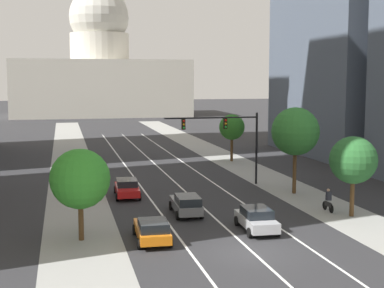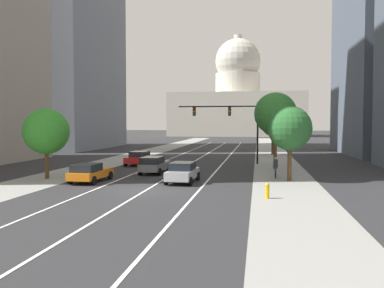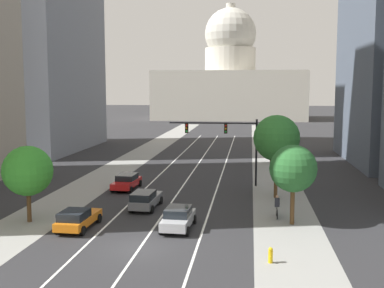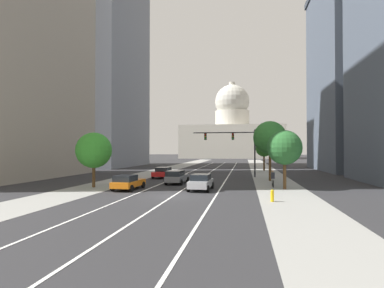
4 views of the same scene
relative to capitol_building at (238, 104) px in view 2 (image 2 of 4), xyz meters
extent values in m
plane|color=#2B2B2D|center=(0.00, -85.44, -11.40)|extent=(400.00, 400.00, 0.00)
cube|color=gray|center=(-9.33, -90.44, -11.39)|extent=(4.79, 130.00, 0.01)
cube|color=gray|center=(9.33, -90.44, -11.39)|extent=(4.79, 130.00, 0.01)
cube|color=white|center=(-3.47, -100.44, -11.39)|extent=(0.16, 90.00, 0.01)
cube|color=white|center=(0.00, -100.44, -11.39)|extent=(0.16, 90.00, 0.01)
cube|color=white|center=(3.47, -100.44, -11.39)|extent=(0.16, 90.00, 0.01)
cube|color=gray|center=(-28.25, -80.41, 13.12)|extent=(17.45, 25.03, 49.04)
cube|color=beige|center=(0.00, 0.00, -4.00)|extent=(45.97, 27.42, 14.80)
cylinder|color=beige|center=(0.00, 0.00, 7.04)|extent=(15.76, 15.76, 7.27)
sphere|color=beige|center=(0.00, 0.00, 15.06)|extent=(15.96, 15.96, 15.96)
cylinder|color=beige|center=(0.00, 0.00, 22.24)|extent=(2.87, 2.87, 3.99)
cube|color=#B2B5BA|center=(1.73, -120.99, -10.76)|extent=(1.96, 4.44, 0.64)
cube|color=black|center=(1.73, -121.01, -10.16)|extent=(1.73, 2.35, 0.56)
cylinder|color=black|center=(0.90, -119.47, -11.08)|extent=(0.25, 0.65, 0.64)
cylinder|color=black|center=(2.68, -119.54, -11.08)|extent=(0.25, 0.65, 0.64)
cylinder|color=black|center=(0.78, -122.44, -11.08)|extent=(0.25, 0.65, 0.64)
cylinder|color=black|center=(2.57, -122.51, -11.08)|extent=(0.25, 0.65, 0.64)
cube|color=slate|center=(-1.73, -115.53, -10.77)|extent=(1.91, 4.72, 0.63)
cube|color=black|center=(-1.77, -116.43, -10.16)|extent=(1.68, 2.58, 0.58)
cylinder|color=black|center=(-2.52, -113.91, -11.08)|extent=(0.25, 0.65, 0.64)
cylinder|color=black|center=(-0.81, -113.98, -11.08)|extent=(0.25, 0.65, 0.64)
cylinder|color=black|center=(-2.66, -117.08, -11.08)|extent=(0.25, 0.65, 0.64)
cylinder|color=black|center=(-0.94, -117.15, -11.08)|extent=(0.25, 0.65, 0.64)
cube|color=orange|center=(-5.20, -121.65, -10.80)|extent=(1.97, 4.65, 0.56)
cube|color=black|center=(-5.23, -122.46, -10.24)|extent=(1.74, 2.24, 0.56)
cylinder|color=black|center=(-6.05, -120.06, -11.08)|extent=(0.24, 0.65, 0.64)
cylinder|color=black|center=(-4.24, -120.13, -11.08)|extent=(0.24, 0.65, 0.64)
cylinder|color=black|center=(-6.16, -123.18, -11.08)|extent=(0.24, 0.65, 0.64)
cylinder|color=black|center=(-4.35, -123.24, -11.08)|extent=(0.24, 0.65, 0.64)
cube|color=red|center=(-5.20, -108.57, -10.79)|extent=(2.02, 4.70, 0.59)
cube|color=black|center=(-5.19, -108.39, -10.22)|extent=(1.77, 2.39, 0.53)
cylinder|color=black|center=(-6.04, -106.96, -11.08)|extent=(0.25, 0.65, 0.64)
cylinder|color=black|center=(-4.22, -107.04, -11.08)|extent=(0.25, 0.65, 0.64)
cylinder|color=black|center=(-6.18, -110.10, -11.08)|extent=(0.25, 0.65, 0.64)
cylinder|color=black|center=(-4.36, -110.18, -11.08)|extent=(0.25, 0.65, 0.64)
cylinder|color=black|center=(7.23, -105.55, -8.06)|extent=(0.20, 0.20, 6.69)
cylinder|color=black|center=(2.89, -105.55, -5.12)|extent=(8.70, 0.14, 0.14)
cube|color=black|center=(4.19, -105.55, -5.67)|extent=(0.32, 0.28, 0.96)
sphere|color=red|center=(4.19, -105.70, -5.37)|extent=(0.20, 0.20, 0.20)
sphere|color=orange|center=(4.19, -105.70, -5.67)|extent=(0.20, 0.20, 0.20)
sphere|color=green|center=(4.19, -105.70, -5.97)|extent=(0.20, 0.20, 0.20)
cube|color=black|center=(0.28, -105.55, -5.67)|extent=(0.32, 0.28, 0.96)
sphere|color=red|center=(0.28, -105.70, -5.37)|extent=(0.20, 0.20, 0.20)
sphere|color=orange|center=(0.28, -105.70, -5.67)|extent=(0.20, 0.20, 0.20)
sphere|color=green|center=(0.28, -105.70, -5.97)|extent=(0.20, 0.20, 0.20)
cylinder|color=yellow|center=(7.84, -126.88, -11.05)|extent=(0.26, 0.26, 0.70)
sphere|color=yellow|center=(7.84, -126.88, -10.62)|extent=(0.26, 0.26, 0.26)
cylinder|color=yellow|center=(7.84, -127.04, -11.02)|extent=(0.10, 0.12, 0.10)
cylinder|color=black|center=(8.70, -117.70, -11.07)|extent=(0.05, 0.66, 0.66)
cylinder|color=black|center=(8.70, -116.66, -11.07)|extent=(0.05, 0.66, 0.66)
cube|color=black|center=(8.70, -117.18, -10.85)|extent=(0.06, 1.00, 0.36)
cube|color=#262833|center=(8.70, -117.23, -10.22)|extent=(0.36, 0.28, 0.64)
sphere|color=tan|center=(8.70, -117.16, -9.79)|extent=(0.22, 0.22, 0.22)
cylinder|color=#51381E|center=(-9.36, -120.55, -10.14)|extent=(0.32, 0.32, 2.52)
sphere|color=#328B2A|center=(-9.36, -120.55, -7.61)|extent=(3.64, 3.64, 3.64)
cylinder|color=#51381E|center=(8.93, -110.45, -9.44)|extent=(0.32, 0.32, 3.92)
sphere|color=#2F732F|center=(8.93, -110.45, -6.05)|extent=(4.09, 4.09, 4.09)
cylinder|color=#51381E|center=(9.69, -118.87, -9.96)|extent=(0.32, 0.32, 2.88)
sphere|color=#28622D|center=(9.69, -118.87, -7.34)|extent=(3.38, 3.38, 3.38)
cylinder|color=#51381E|center=(9.32, -91.08, -9.88)|extent=(0.32, 0.32, 3.04)
sphere|color=#2D7023|center=(9.32, -91.08, -7.29)|extent=(3.05, 3.05, 3.05)
camera|label=1|loc=(-10.28, -154.18, -1.68)|focal=52.05mm
camera|label=2|loc=(7.28, -151.99, -6.97)|focal=39.63mm
camera|label=3|loc=(6.63, -153.27, -1.63)|focal=45.12mm
camera|label=4|loc=(5.87, -151.18, -7.57)|focal=30.00mm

